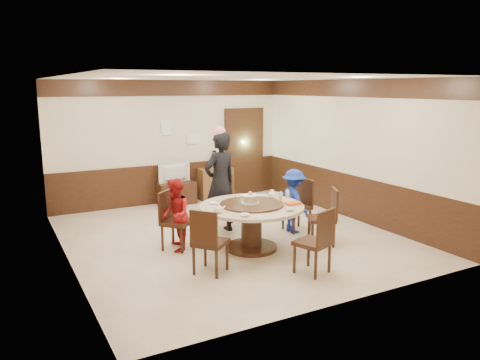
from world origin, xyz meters
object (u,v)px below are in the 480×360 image
person_red (175,215)px  thermos (214,160)px  television (176,173)px  tv_stand (176,193)px  shrimp_platter (293,204)px  person_blue (294,201)px  birthday_cake (250,199)px  person_standing (220,183)px  banquet_table (252,218)px  side_cabinet (215,183)px

person_red → thermos: (2.11, 2.97, 0.34)m
television → tv_stand: bearing=180.0°
person_red → shrimp_platter: bearing=78.3°
person_blue → thermos: (-0.17, 3.07, 0.35)m
television → person_blue: bearing=106.8°
person_red → birthday_cake: person_red is taller
television → shrimp_platter: bearing=94.4°
birthday_cake → tv_stand: bearing=90.0°
person_red → shrimp_platter: size_ratio=3.99×
person_standing → television: (0.04, 2.41, -0.22)m
person_standing → birthday_cake: 1.05m
thermos → tv_stand: bearing=-178.3°
banquet_table → side_cabinet: size_ratio=2.14×
side_cabinet → television: bearing=-178.3°
banquet_table → birthday_cake: (-0.01, 0.03, 0.32)m
side_cabinet → thermos: 0.57m
person_blue → television: size_ratio=1.55×
person_red → birthday_cake: (1.12, -0.51, 0.25)m
person_red → side_cabinet: size_ratio=1.50×
shrimp_platter → banquet_table: bearing=147.1°
tv_stand → side_cabinet: side_cabinet is taller
shrimp_platter → thermos: size_ratio=0.79×
person_standing → side_cabinet: size_ratio=2.34×
person_red → television: size_ratio=1.57×
person_standing → person_red: size_ratio=1.56×
person_red → side_cabinet: (2.12, 2.97, -0.22)m
person_blue → shrimp_platter: (-0.58, -0.81, 0.19)m
tv_stand → television: 0.47m
person_standing → thermos: bearing=-126.3°
side_cabinet → person_red: bearing=-125.5°
birthday_cake → tv_stand: size_ratio=0.35×
person_standing → shrimp_platter: size_ratio=6.24×
birthday_cake → shrimp_platter: size_ratio=0.98×
person_standing → side_cabinet: bearing=-126.6°
person_blue → tv_stand: size_ratio=1.39×
birthday_cake → side_cabinet: size_ratio=0.37×
person_standing → tv_stand: person_standing is taller
banquet_table → thermos: 3.67m
banquet_table → side_cabinet: banquet_table is taller
banquet_table → thermos: size_ratio=4.50×
thermos → side_cabinet: bearing=0.0°
banquet_table → side_cabinet: (1.00, 3.51, -0.16)m
banquet_table → person_standing: person_standing is taller
banquet_table → thermos: thermos is taller
side_cabinet → thermos: thermos is taller
side_cabinet → thermos: size_ratio=2.11×
tv_stand → television: bearing=0.0°
shrimp_platter → thermos: thermos is taller
person_standing → person_blue: bearing=138.7°
person_standing → shrimp_platter: person_standing is taller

